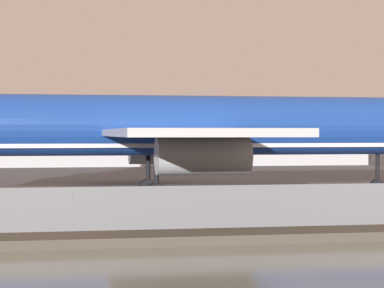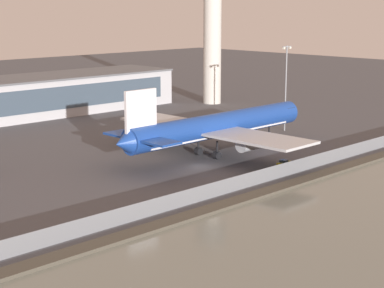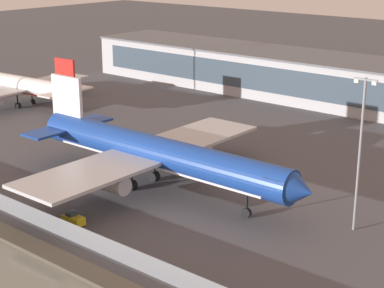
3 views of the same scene
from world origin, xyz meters
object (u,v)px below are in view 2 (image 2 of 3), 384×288
(baggage_tug, at_px, (285,165))
(apron_light_mast_apron_west, at_px, (286,83))
(cargo_jet_blue, at_px, (216,127))
(control_tower, at_px, (212,17))

(baggage_tug, relative_size, apron_light_mast_apron_west, 0.16)
(baggage_tug, height_order, apron_light_mast_apron_west, apron_light_mast_apron_west)
(cargo_jet_blue, xyz_separation_m, baggage_tug, (0.85, -17.16, -5.10))
(cargo_jet_blue, relative_size, apron_light_mast_apron_west, 2.58)
(cargo_jet_blue, distance_m, baggage_tug, 17.92)
(apron_light_mast_apron_west, bearing_deg, baggage_tug, -142.23)
(baggage_tug, xyz_separation_m, control_tower, (49.97, 67.27, 26.03))
(cargo_jet_blue, bearing_deg, control_tower, 44.60)
(control_tower, height_order, apron_light_mast_apron_west, control_tower)
(control_tower, bearing_deg, apron_light_mast_apron_west, -114.36)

